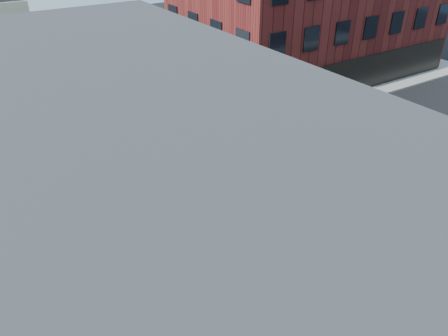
% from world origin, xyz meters
% --- Properties ---
extents(ground, '(120.00, 120.00, 0.00)m').
position_xyz_m(ground, '(0.00, 0.00, 0.00)').
color(ground, black).
rests_on(ground, ground).
extents(sidewalk_ne, '(30.00, 30.00, 0.15)m').
position_xyz_m(sidewalk_ne, '(21.00, 21.00, 0.07)').
color(sidewalk_ne, gray).
rests_on(sidewalk_ne, ground).
extents(building_ne, '(25.00, 16.00, 12.00)m').
position_xyz_m(building_ne, '(20.50, 16.00, 6.00)').
color(building_ne, '#441111').
rests_on(building_ne, ground).
extents(tree_near, '(2.69, 2.69, 4.49)m').
position_xyz_m(tree_near, '(7.56, 9.98, 3.16)').
color(tree_near, black).
rests_on(tree_near, ground).
extents(tree_far, '(2.43, 2.43, 4.07)m').
position_xyz_m(tree_far, '(7.56, 15.98, 2.87)').
color(tree_far, black).
rests_on(tree_far, ground).
extents(signal_pole, '(1.29, 1.24, 4.60)m').
position_xyz_m(signal_pole, '(-6.72, -6.68, 2.86)').
color(signal_pole, black).
rests_on(signal_pole, ground).
extents(box_truck, '(7.53, 3.03, 3.33)m').
position_xyz_m(box_truck, '(8.53, -1.85, 1.73)').
color(box_truck, white).
rests_on(box_truck, ground).
extents(traffic_cone, '(0.47, 0.47, 0.78)m').
position_xyz_m(traffic_cone, '(-5.70, -4.63, 0.38)').
color(traffic_cone, orange).
rests_on(traffic_cone, ground).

